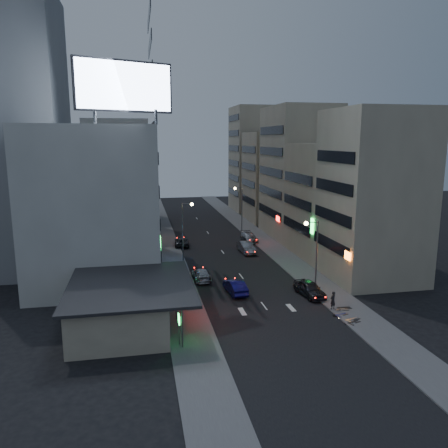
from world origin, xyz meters
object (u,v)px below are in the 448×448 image
object	(u,v)px
scooter_blue	(345,307)
scooter_black_a	(357,314)
road_car_silver	(201,275)
scooter_silver_a	(356,311)
road_car_blue	(235,287)
parked_car_left	(182,242)
scooter_black_b	(350,301)
parked_car_right_near	(310,289)
parked_car_right_far	(249,237)
parked_car_right_mid	(246,247)
person	(333,300)
scooter_silver_b	(348,304)

from	to	relation	value
scooter_blue	scooter_black_a	bearing A→B (deg)	171.65
scooter_blue	road_car_silver	bearing A→B (deg)	26.83
scooter_silver_a	road_car_blue	bearing A→B (deg)	29.65
parked_car_left	scooter_black_b	bearing A→B (deg)	119.99
parked_car_right_near	scooter_black_b	xyz separation A→B (m)	(2.63, -4.02, -0.09)
parked_car_right_far	parked_car_right_mid	bearing A→B (deg)	-109.54
road_car_silver	scooter_silver_a	bearing A→B (deg)	130.39
parked_car_right_near	person	size ratio (longest dim) A/B	2.68
road_car_blue	person	world-z (taller)	person
parked_car_left	scooter_black_b	xyz separation A→B (m)	(13.83, -29.08, 0.08)
scooter_blue	scooter_silver_b	size ratio (longest dim) A/B	1.02
scooter_silver_a	parked_car_left	bearing A→B (deg)	4.96
scooter_blue	parked_car_left	bearing A→B (deg)	6.35
parked_car_right_far	scooter_silver_a	xyz separation A→B (m)	(1.98, -32.57, -0.00)
road_car_silver	person	size ratio (longest dim) A/B	2.65
scooter_blue	scooter_black_b	size ratio (longest dim) A/B	0.90
road_car_blue	road_car_silver	bearing A→B (deg)	-66.22
parked_car_right_near	scooter_silver_b	size ratio (longest dim) A/B	2.74
parked_car_right_near	person	world-z (taller)	person
scooter_blue	scooter_silver_b	bearing A→B (deg)	-56.90
parked_car_right_near	road_car_silver	bearing A→B (deg)	137.64
scooter_silver_b	road_car_blue	bearing A→B (deg)	68.20
parked_car_right_near	parked_car_right_mid	size ratio (longest dim) A/B	0.96
parked_car_right_far	scooter_blue	world-z (taller)	parked_car_right_far
road_car_blue	road_car_silver	size ratio (longest dim) A/B	0.97
road_car_silver	scooter_black_a	bearing A→B (deg)	128.61
scooter_black_b	parked_car_left	bearing A→B (deg)	29.04
parked_car_right_far	person	distance (m)	30.22
scooter_black_b	parked_car_right_mid	bearing A→B (deg)	15.49
parked_car_left	parked_car_right_mid	bearing A→B (deg)	150.71
road_car_silver	scooter_silver_b	distance (m)	17.58
parked_car_right_mid	scooter_black_a	distance (m)	26.50
parked_car_right_near	scooter_silver_a	size ratio (longest dim) A/B	2.41
parked_car_right_near	road_car_blue	bearing A→B (deg)	156.23
parked_car_right_mid	scooter_silver_a	distance (m)	25.94
parked_car_right_mid	parked_car_right_far	bearing A→B (deg)	69.02
person	scooter_black_a	size ratio (longest dim) A/B	0.97
parked_car_left	road_car_blue	size ratio (longest dim) A/B	1.02
road_car_silver	scooter_black_a	world-z (taller)	road_car_silver
road_car_blue	road_car_silver	xyz separation A→B (m)	(-2.95, 5.24, -0.07)
parked_car_left	scooter_blue	bearing A→B (deg)	117.19
parked_car_right_far	scooter_blue	xyz separation A→B (m)	(1.47, -31.34, -0.06)
parked_car_right_near	scooter_blue	xyz separation A→B (m)	(1.47, -5.32, -0.15)
parked_car_left	person	bearing A→B (deg)	116.69
parked_car_right_near	scooter_silver_a	xyz separation A→B (m)	(1.98, -6.55, -0.09)
parked_car_right_far	scooter_silver_b	xyz separation A→B (m)	(2.18, -30.51, -0.07)
parked_car_right_far	road_car_blue	bearing A→B (deg)	-109.76
person	scooter_blue	distance (m)	1.41
parked_car_right_mid	road_car_blue	world-z (taller)	parked_car_right_mid
road_car_blue	scooter_black_a	distance (m)	13.35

